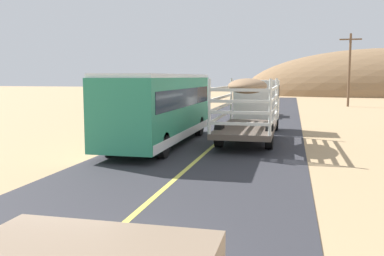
# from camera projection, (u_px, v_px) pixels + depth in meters

# --- Properties ---
(livestock_truck) EXTENTS (2.53, 9.70, 3.02)m
(livestock_truck) POSITION_uv_depth(u_px,v_px,m) (254.00, 102.00, 22.78)
(livestock_truck) COLOR silver
(livestock_truck) RESTS_ON road_surface
(bus) EXTENTS (2.54, 10.00, 3.21)m
(bus) POSITION_uv_depth(u_px,v_px,m) (161.00, 107.00, 19.51)
(bus) COLOR #2D8C66
(bus) RESTS_ON road_surface
(car_far) EXTENTS (1.80, 4.40, 1.46)m
(car_far) POSITION_uv_depth(u_px,v_px,m) (259.00, 107.00, 33.91)
(car_far) COLOR #8C7259
(car_far) RESTS_ON road_surface
(power_pole_far) EXTENTS (2.20, 0.24, 7.57)m
(power_pole_far) POSITION_uv_depth(u_px,v_px,m) (349.00, 68.00, 44.45)
(power_pole_far) COLOR brown
(power_pole_far) RESTS_ON ground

